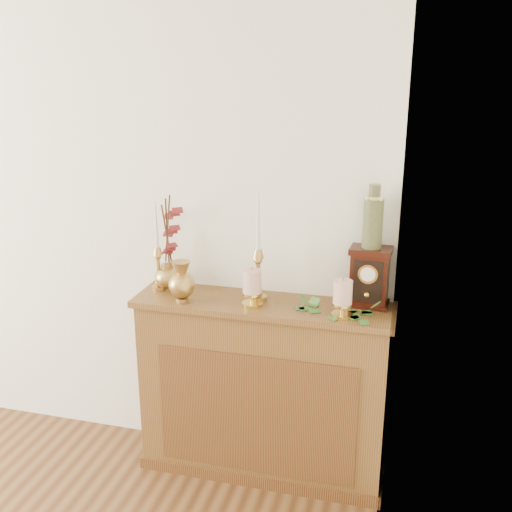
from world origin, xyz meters
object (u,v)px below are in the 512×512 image
(candlestick_left, at_px, (158,262))
(mantel_clock, at_px, (369,277))
(ceramic_vase, at_px, (373,220))
(candlestick_center, at_px, (258,266))
(ginger_jar, at_px, (171,245))
(bud_vase, at_px, (182,282))

(candlestick_left, bearing_deg, mantel_clock, 3.18)
(mantel_clock, relative_size, ceramic_vase, 0.97)
(candlestick_center, distance_m, ginger_jar, 0.47)
(mantel_clock, bearing_deg, candlestick_left, -173.18)
(mantel_clock, bearing_deg, ceramic_vase, 90.00)
(ceramic_vase, bearing_deg, bud_vase, -167.73)
(candlestick_left, bearing_deg, bud_vase, -36.19)
(candlestick_left, distance_m, ceramic_vase, 1.06)
(ginger_jar, distance_m, mantel_clock, 0.98)
(mantel_clock, bearing_deg, bud_vase, -164.25)
(candlestick_center, bearing_deg, mantel_clock, 7.48)
(candlestick_center, height_order, mantel_clock, candlestick_center)
(candlestick_center, bearing_deg, bud_vase, -161.21)
(candlestick_left, bearing_deg, ceramic_vase, 3.32)
(candlestick_left, xyz_separation_m, candlestick_center, (0.51, -0.01, 0.02))
(candlestick_center, relative_size, ginger_jar, 1.05)
(ginger_jar, bearing_deg, bud_vase, -56.02)
(bud_vase, relative_size, ceramic_vase, 0.70)
(mantel_clock, distance_m, ceramic_vase, 0.27)
(bud_vase, relative_size, mantel_clock, 0.72)
(ginger_jar, distance_m, ceramic_vase, 0.99)
(candlestick_center, xyz_separation_m, ginger_jar, (-0.46, 0.06, 0.05))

